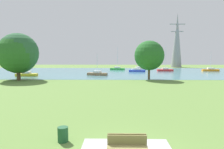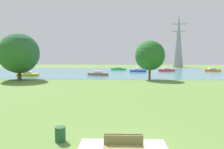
{
  "view_description": "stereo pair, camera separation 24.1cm",
  "coord_description": "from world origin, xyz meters",
  "px_view_note": "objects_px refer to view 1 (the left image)",
  "views": [
    {
      "loc": [
        -0.51,
        -8.95,
        4.55
      ],
      "look_at": [
        -1.05,
        18.07,
        2.12
      ],
      "focal_mm": 32.28,
      "sensor_mm": 36.0,
      "label": 1
    },
    {
      "loc": [
        -0.27,
        -8.94,
        4.55
      ],
      "look_at": [
        -1.05,
        18.07,
        2.12
      ],
      "focal_mm": 32.28,
      "sensor_mm": 36.0,
      "label": 2
    }
  ],
  "objects_px": {
    "sailboat_green": "(117,69)",
    "electricity_pylon": "(177,40)",
    "sailboat_yellow": "(27,74)",
    "sailboat_blue": "(137,70)",
    "tree_mid_shore": "(149,56)",
    "sailboat_brown": "(97,74)",
    "bench_facing_water": "(127,143)",
    "sailboat_orange": "(210,70)",
    "bench_facing_inland": "(127,148)",
    "tree_west_far": "(19,56)",
    "sailboat_white": "(139,69)",
    "litter_bin": "(63,134)",
    "tree_east_near": "(18,53)",
    "sailboat_red": "(165,70)",
    "tree_west_near": "(17,54)"
  },
  "relations": [
    {
      "from": "bench_facing_water",
      "to": "sailboat_brown",
      "type": "relative_size",
      "value": 0.35
    },
    {
      "from": "bench_facing_water",
      "to": "sailboat_blue",
      "type": "distance_m",
      "value": 50.55
    },
    {
      "from": "sailboat_yellow",
      "to": "sailboat_orange",
      "type": "bearing_deg",
      "value": 18.39
    },
    {
      "from": "bench_facing_water",
      "to": "tree_west_far",
      "type": "height_order",
      "value": "tree_west_far"
    },
    {
      "from": "sailboat_red",
      "to": "tree_mid_shore",
      "type": "height_order",
      "value": "sailboat_red"
    },
    {
      "from": "sailboat_brown",
      "to": "electricity_pylon",
      "type": "relative_size",
      "value": 0.23
    },
    {
      "from": "sailboat_blue",
      "to": "tree_mid_shore",
      "type": "bearing_deg",
      "value": -89.24
    },
    {
      "from": "sailboat_orange",
      "to": "sailboat_green",
      "type": "xyz_separation_m",
      "value": [
        -28.66,
        5.41,
        0.02
      ]
    },
    {
      "from": "tree_east_near",
      "to": "sailboat_blue",
      "type": "bearing_deg",
      "value": 40.77
    },
    {
      "from": "sailboat_green",
      "to": "sailboat_blue",
      "type": "bearing_deg",
      "value": -55.48
    },
    {
      "from": "sailboat_green",
      "to": "sailboat_brown",
      "type": "bearing_deg",
      "value": -104.27
    },
    {
      "from": "sailboat_white",
      "to": "sailboat_orange",
      "type": "bearing_deg",
      "value": -13.78
    },
    {
      "from": "bench_facing_water",
      "to": "bench_facing_inland",
      "type": "bearing_deg",
      "value": -90.0
    },
    {
      "from": "sailboat_red",
      "to": "tree_west_far",
      "type": "relative_size",
      "value": 0.93
    },
    {
      "from": "litter_bin",
      "to": "sailboat_white",
      "type": "height_order",
      "value": "sailboat_white"
    },
    {
      "from": "bench_facing_inland",
      "to": "electricity_pylon",
      "type": "bearing_deg",
      "value": 72.0
    },
    {
      "from": "bench_facing_water",
      "to": "sailboat_yellow",
      "type": "distance_m",
      "value": 42.33
    },
    {
      "from": "sailboat_green",
      "to": "sailboat_white",
      "type": "bearing_deg",
      "value": -1.17
    },
    {
      "from": "bench_facing_inland",
      "to": "sailboat_green",
      "type": "relative_size",
      "value": 0.23
    },
    {
      "from": "bench_facing_water",
      "to": "sailboat_orange",
      "type": "distance_m",
      "value": 60.42
    },
    {
      "from": "bench_facing_inland",
      "to": "tree_west_near",
      "type": "distance_m",
      "value": 35.01
    },
    {
      "from": "litter_bin",
      "to": "sailboat_blue",
      "type": "height_order",
      "value": "sailboat_blue"
    },
    {
      "from": "sailboat_white",
      "to": "tree_west_far",
      "type": "distance_m",
      "value": 39.18
    },
    {
      "from": "sailboat_yellow",
      "to": "sailboat_green",
      "type": "bearing_deg",
      "value": 46.09
    },
    {
      "from": "sailboat_white",
      "to": "sailboat_yellow",
      "type": "bearing_deg",
      "value": -142.41
    },
    {
      "from": "sailboat_brown",
      "to": "tree_west_far",
      "type": "bearing_deg",
      "value": -149.79
    },
    {
      "from": "sailboat_blue",
      "to": "sailboat_orange",
      "type": "xyz_separation_m",
      "value": [
        22.88,
        2.99,
        0.0
      ]
    },
    {
      "from": "sailboat_blue",
      "to": "sailboat_red",
      "type": "xyz_separation_m",
      "value": [
        8.86,
        2.58,
        0.02
      ]
    },
    {
      "from": "sailboat_yellow",
      "to": "tree_east_near",
      "type": "xyz_separation_m",
      "value": [
        2.1,
        -7.83,
        4.74
      ]
    },
    {
      "from": "sailboat_orange",
      "to": "tree_west_near",
      "type": "height_order",
      "value": "tree_west_near"
    },
    {
      "from": "tree_west_near",
      "to": "sailboat_white",
      "type": "bearing_deg",
      "value": 48.79
    },
    {
      "from": "sailboat_orange",
      "to": "electricity_pylon",
      "type": "bearing_deg",
      "value": 99.64
    },
    {
      "from": "litter_bin",
      "to": "tree_west_far",
      "type": "distance_m",
      "value": 33.8
    },
    {
      "from": "sailboat_brown",
      "to": "sailboat_white",
      "type": "bearing_deg",
      "value": 57.99
    },
    {
      "from": "bench_facing_water",
      "to": "sailboat_orange",
      "type": "height_order",
      "value": "sailboat_orange"
    },
    {
      "from": "bench_facing_inland",
      "to": "tree_mid_shore",
      "type": "relative_size",
      "value": 0.24
    },
    {
      "from": "litter_bin",
      "to": "tree_east_near",
      "type": "height_order",
      "value": "tree_east_near"
    },
    {
      "from": "sailboat_brown",
      "to": "tree_mid_shore",
      "type": "bearing_deg",
      "value": -37.54
    },
    {
      "from": "tree_west_far",
      "to": "tree_west_near",
      "type": "relative_size",
      "value": 0.96
    },
    {
      "from": "bench_facing_water",
      "to": "sailboat_white",
      "type": "height_order",
      "value": "sailboat_white"
    },
    {
      "from": "bench_facing_inland",
      "to": "sailboat_red",
      "type": "height_order",
      "value": "sailboat_red"
    },
    {
      "from": "sailboat_brown",
      "to": "tree_mid_shore",
      "type": "height_order",
      "value": "tree_mid_shore"
    },
    {
      "from": "tree_west_far",
      "to": "sailboat_orange",
      "type": "bearing_deg",
      "value": 25.26
    },
    {
      "from": "bench_facing_water",
      "to": "sailboat_brown",
      "type": "distance_m",
      "value": 39.28
    },
    {
      "from": "sailboat_yellow",
      "to": "sailboat_blue",
      "type": "bearing_deg",
      "value": 26.75
    },
    {
      "from": "sailboat_brown",
      "to": "tree_mid_shore",
      "type": "distance_m",
      "value": 14.56
    },
    {
      "from": "tree_west_far",
      "to": "bench_facing_inland",
      "type": "bearing_deg",
      "value": -57.35
    },
    {
      "from": "sailboat_blue",
      "to": "tree_mid_shore",
      "type": "relative_size",
      "value": 0.73
    },
    {
      "from": "sailboat_brown",
      "to": "tree_west_far",
      "type": "distance_m",
      "value": 17.61
    },
    {
      "from": "sailboat_green",
      "to": "electricity_pylon",
      "type": "bearing_deg",
      "value": 34.67
    }
  ]
}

